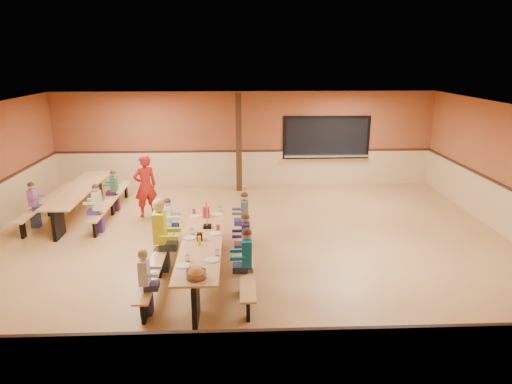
{
  "coord_description": "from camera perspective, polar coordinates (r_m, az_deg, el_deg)",
  "views": [
    {
      "loc": [
        -0.24,
        -9.35,
        4.06
      ],
      "look_at": [
        0.16,
        0.34,
        1.15
      ],
      "focal_mm": 32.0,
      "sensor_mm": 36.0,
      "label": 1
    }
  ],
  "objects": [
    {
      "name": "cafeteria_table_second",
      "position": [
        12.81,
        -21.18,
        -0.46
      ],
      "size": [
        1.91,
        3.7,
        0.74
      ],
      "color": "#C0854C",
      "rests_on": "ground"
    },
    {
      "name": "seated_child_char_right",
      "position": [
        10.14,
        -1.44,
        -3.32
      ],
      "size": [
        0.35,
        0.29,
        1.18
      ],
      "primitive_type": null,
      "color": "#4D5458",
      "rests_on": "ground"
    },
    {
      "name": "place_settings",
      "position": [
        8.64,
        -6.77,
        -5.62
      ],
      "size": [
        0.65,
        3.3,
        0.11
      ],
      "primitive_type": null,
      "color": "beige",
      "rests_on": "cafeteria_table_main"
    },
    {
      "name": "seated_child_purple_sec",
      "position": [
        12.36,
        -26.02,
        -1.49
      ],
      "size": [
        0.33,
        0.27,
        1.12
      ],
      "primitive_type": null,
      "color": "#8A5383",
      "rests_on": "ground"
    },
    {
      "name": "standing_woman",
      "position": [
        12.12,
        -13.67,
        0.74
      ],
      "size": [
        0.72,
        0.64,
        1.65
      ],
      "primitive_type": "imported",
      "rotation": [
        0.0,
        0.0,
        3.65
      ],
      "color": "#AC1B13",
      "rests_on": "ground"
    },
    {
      "name": "seated_child_white_left",
      "position": [
        7.67,
        -13.71,
        -10.95
      ],
      "size": [
        0.33,
        0.27,
        1.13
      ],
      "primitive_type": null,
      "color": "silver",
      "rests_on": "ground"
    },
    {
      "name": "seated_child_navy_right",
      "position": [
        8.92,
        -1.29,
        -6.31
      ],
      "size": [
        0.34,
        0.28,
        1.15
      ],
      "primitive_type": null,
      "color": "navy",
      "rests_on": "ground"
    },
    {
      "name": "table_paddle",
      "position": [
        9.19,
        -6.12,
        -3.67
      ],
      "size": [
        0.16,
        0.16,
        0.56
      ],
      "color": "black",
      "rests_on": "cafeteria_table_main"
    },
    {
      "name": "chip_bowl",
      "position": [
        7.25,
        -7.5,
        -10.05
      ],
      "size": [
        0.32,
        0.32,
        0.15
      ],
      "primitive_type": null,
      "color": "orange",
      "rests_on": "cafeteria_table_main"
    },
    {
      "name": "seated_child_teal_right",
      "position": [
        8.02,
        -1.15,
        -8.77
      ],
      "size": [
        0.38,
        0.31,
        1.22
      ],
      "primitive_type": null,
      "color": "#0F6285",
      "rests_on": "ground"
    },
    {
      "name": "seated_adult_yellow",
      "position": [
        9.03,
        -11.88,
        -5.38
      ],
      "size": [
        0.48,
        0.39,
        1.44
      ],
      "primitive_type": null,
      "color": "#CFD819",
      "rests_on": "ground"
    },
    {
      "name": "cafeteria_table_main",
      "position": [
        8.75,
        -6.71,
        -7.25
      ],
      "size": [
        1.91,
        3.7,
        0.74
      ],
      "color": "#C0854C",
      "rests_on": "ground"
    },
    {
      "name": "punch_pitcher",
      "position": [
        9.79,
        -6.26,
        -2.55
      ],
      "size": [
        0.16,
        0.16,
        0.22
      ],
      "primitive_type": "cylinder",
      "color": "#B31727",
      "rests_on": "cafeteria_table_main"
    },
    {
      "name": "structural_post",
      "position": [
        13.98,
        -2.17,
        6.15
      ],
      "size": [
        0.18,
        0.18,
        3.0
      ],
      "primitive_type": "cube",
      "color": "black",
      "rests_on": "ground"
    },
    {
      "name": "seated_child_tan_sec",
      "position": [
        11.43,
        -19.18,
        -1.96
      ],
      "size": [
        0.35,
        0.29,
        1.17
      ],
      "primitive_type": null,
      "color": "beige",
      "rests_on": "ground"
    },
    {
      "name": "ground",
      "position": [
        10.19,
        -0.81,
        -6.77
      ],
      "size": [
        12.0,
        12.0,
        0.0
      ],
      "primitive_type": "plane",
      "color": "#9E6E3B",
      "rests_on": "ground"
    },
    {
      "name": "napkin_dispenser",
      "position": [
        8.63,
        -7.06,
        -5.58
      ],
      "size": [
        0.1,
        0.14,
        0.13
      ],
      "primitive_type": "cube",
      "color": "black",
      "rests_on": "cafeteria_table_main"
    },
    {
      "name": "condiment_ketchup",
      "position": [
        8.61,
        -6.9,
        -5.5
      ],
      "size": [
        0.06,
        0.06,
        0.17
      ],
      "primitive_type": "cylinder",
      "color": "#B2140F",
      "rests_on": "cafeteria_table_main"
    },
    {
      "name": "condiment_mustard",
      "position": [
        8.41,
        -7.09,
        -6.05
      ],
      "size": [
        0.06,
        0.06,
        0.17
      ],
      "primitive_type": "cylinder",
      "color": "yellow",
      "rests_on": "cafeteria_table_main"
    },
    {
      "name": "kitchen_pass_through",
      "position": [
        14.81,
        8.79,
        6.52
      ],
      "size": [
        2.78,
        0.28,
        1.38
      ],
      "color": "black",
      "rests_on": "ground"
    },
    {
      "name": "seated_child_grey_left",
      "position": [
        10.05,
        -10.89,
        -3.95
      ],
      "size": [
        0.33,
        0.27,
        1.13
      ],
      "primitive_type": null,
      "color": "silver",
      "rests_on": "ground"
    },
    {
      "name": "room_envelope",
      "position": [
        9.94,
        -0.83,
        -3.11
      ],
      "size": [
        12.04,
        10.04,
        3.02
      ],
      "color": "brown",
      "rests_on": "ground"
    },
    {
      "name": "seated_child_green_sec",
      "position": [
        12.87,
        -17.26,
        0.14
      ],
      "size": [
        0.32,
        0.26,
        1.11
      ],
      "primitive_type": null,
      "color": "#336F4A",
      "rests_on": "ground"
    }
  ]
}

